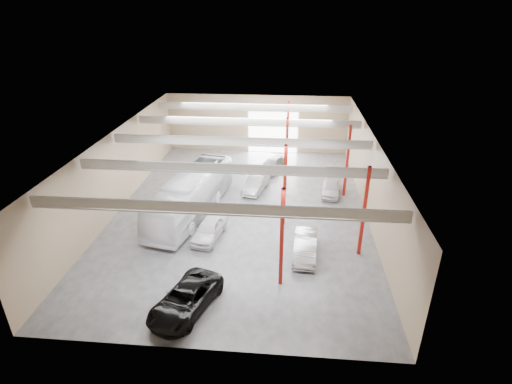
# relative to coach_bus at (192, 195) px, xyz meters

# --- Properties ---
(depot_shell) EXTENTS (22.12, 32.12, 7.06)m
(depot_shell) POSITION_rel_coach_bus_xyz_m (4.40, 1.32, 3.16)
(depot_shell) COLOR #434448
(depot_shell) RESTS_ON ground
(coach_bus) EXTENTS (5.44, 13.34, 3.62)m
(coach_bus) POSITION_rel_coach_bus_xyz_m (0.00, 0.00, 0.00)
(coach_bus) COLOR white
(coach_bus) RESTS_ON ground
(black_sedan) EXTENTS (4.27, 6.17, 1.57)m
(black_sedan) POSITION_rel_coach_bus_xyz_m (2.45, -12.16, -1.03)
(black_sedan) COLOR black
(black_sedan) RESTS_ON ground
(car_row_a) EXTENTS (2.52, 4.76, 1.54)m
(car_row_a) POSITION_rel_coach_bus_xyz_m (2.26, -3.94, -1.04)
(car_row_a) COLOR white
(car_row_a) RESTS_ON ground
(car_row_b) EXTENTS (2.64, 4.82, 1.51)m
(car_row_b) POSITION_rel_coach_bus_xyz_m (5.19, 5.20, -1.06)
(car_row_b) COLOR #AAAAAF
(car_row_b) RESTS_ON ground
(car_row_c) EXTENTS (3.43, 5.14, 1.38)m
(car_row_c) POSITION_rel_coach_bus_xyz_m (6.51, 10.40, -1.12)
(car_row_c) COLOR gray
(car_row_c) RESTS_ON ground
(car_right_near) EXTENTS (1.95, 4.80, 1.55)m
(car_right_near) POSITION_rel_coach_bus_xyz_m (9.76, -5.76, -1.04)
(car_right_near) COLOR #ACACB1
(car_right_near) RESTS_ON ground
(car_right_far) EXTENTS (2.21, 4.36, 1.42)m
(car_right_far) POSITION_rel_coach_bus_xyz_m (12.51, 4.93, -1.10)
(car_right_far) COLOR silver
(car_right_far) RESTS_ON ground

